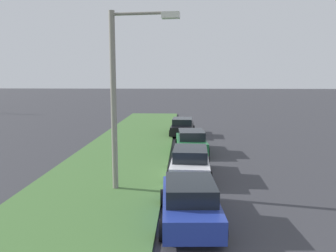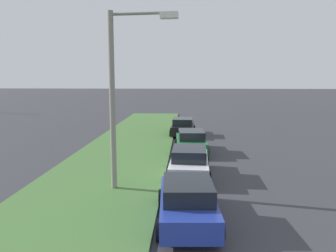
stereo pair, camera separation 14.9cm
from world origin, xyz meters
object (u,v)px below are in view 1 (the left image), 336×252
(parked_car_white, at_px, (190,162))
(parked_car_green, at_px, (191,141))
(parked_car_blue, at_px, (190,201))
(parked_car_black, at_px, (182,127))
(streetlight, at_px, (122,89))

(parked_car_white, relative_size, parked_car_green, 0.99)
(parked_car_blue, bearing_deg, parked_car_white, -4.37)
(parked_car_black, height_order, streetlight, streetlight)
(parked_car_blue, height_order, parked_car_white, same)
(parked_car_green, height_order, parked_car_black, same)
(parked_car_black, relative_size, streetlight, 0.58)
(parked_car_green, relative_size, streetlight, 0.59)
(parked_car_blue, height_order, parked_car_green, same)
(parked_car_blue, xyz_separation_m, streetlight, (2.96, 2.79, 3.67))
(parked_car_white, distance_m, streetlight, 5.19)
(parked_car_blue, xyz_separation_m, parked_car_green, (10.63, -0.29, 0.00))
(parked_car_white, distance_m, parked_car_black, 11.99)
(parked_car_black, bearing_deg, parked_car_white, -175.31)
(parked_car_black, xyz_separation_m, streetlight, (-14.23, 2.49, 3.67))
(parked_car_blue, distance_m, parked_car_white, 5.20)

